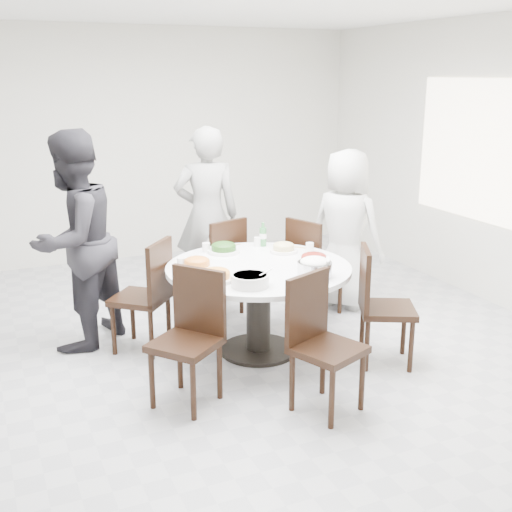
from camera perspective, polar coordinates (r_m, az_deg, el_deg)
name	(u,v)px	position (r m, az deg, el deg)	size (l,w,h in m)	color
floor	(209,345)	(5.56, -4.22, -7.94)	(6.00, 6.00, 0.01)	#B1B2B6
wall_back	(123,146)	(8.03, -11.77, 9.57)	(6.00, 0.01, 2.80)	silver
wall_front	(464,302)	(2.60, 18.00, -3.95)	(6.00, 0.01, 2.80)	silver
wall_right	(495,163)	(6.76, 20.46, 7.75)	(0.01, 6.00, 2.80)	silver
window	(494,153)	(6.73, 20.42, 8.59)	(0.04, 2.20, 1.40)	white
dining_table	(258,309)	(5.30, 0.22, -4.77)	(1.50, 1.50, 0.75)	white
chair_ne	(316,266)	(6.14, 5.34, -0.92)	(0.42, 0.42, 0.95)	black
chair_n	(216,266)	(6.14, -3.55, -0.87)	(0.42, 0.42, 0.95)	black
chair_nw	(140,296)	(5.40, -10.27, -3.48)	(0.42, 0.42, 0.95)	black
chair_sw	(185,341)	(4.48, -6.32, -7.50)	(0.42, 0.42, 0.95)	black
chair_s	(328,346)	(4.39, 6.44, -7.99)	(0.42, 0.42, 0.95)	black
chair_se	(388,307)	(5.18, 11.62, -4.44)	(0.42, 0.42, 0.95)	black
diner_right	(346,229)	(6.31, 7.98, 2.35)	(0.76, 0.50, 1.56)	silver
diner_middle	(207,216)	(6.41, -4.40, 3.61)	(0.64, 0.42, 1.77)	black
diner_left	(74,241)	(5.49, -15.87, 1.26)	(0.89, 0.69, 1.83)	black
dish_greens	(224,249)	(5.55, -2.89, 0.64)	(0.27, 0.27, 0.07)	white
dish_pale	(284,249)	(5.56, 2.47, 0.64)	(0.24, 0.24, 0.06)	white
dish_orange	(197,264)	(5.12, -5.27, -0.72)	(0.26, 0.26, 0.07)	white
dish_redbrown	(314,260)	(5.24, 5.17, -0.37)	(0.27, 0.27, 0.07)	white
dish_tofu	(216,276)	(4.81, -3.60, -1.78)	(0.28, 0.28, 0.07)	white
rice_bowl	(315,269)	(4.92, 5.23, -1.17)	(0.27, 0.27, 0.11)	silver
soup_bowl	(250,280)	(4.68, -0.53, -2.17)	(0.28, 0.28, 0.09)	white
beverage_bottle	(263,234)	(5.74, 0.62, 1.94)	(0.06, 0.06, 0.22)	#30793B
tea_cups	(232,242)	(5.74, -2.15, 1.23)	(0.07, 0.07, 0.08)	white
chopsticks	(232,245)	(5.77, -2.11, 0.95)	(0.24, 0.04, 0.01)	tan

